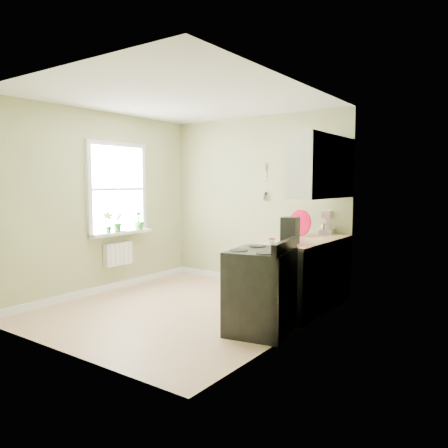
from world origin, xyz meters
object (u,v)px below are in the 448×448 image
Objects in this scene: kettle at (289,233)px; stove at (261,290)px; stand_mixer at (328,223)px; coffee_maker at (290,231)px.

stove is at bearing -80.95° from kettle.
coffee_maker is (0.02, -1.24, 0.00)m from stand_mixer.
stand_mixer is 0.98m from kettle.
stand_mixer is (-0.02, 1.91, 0.60)m from stove.
kettle is at bearing 99.05° from stove.
stand_mixer is 1.11× the size of coffee_maker.
stand_mixer is at bearing 91.02° from coffee_maker.
stove is 1.09m from kettle.
kettle is at bearing 119.33° from coffee_maker.
stove is 5.47× the size of kettle.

